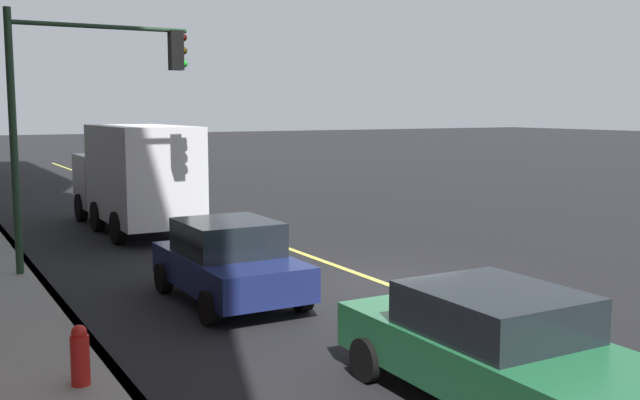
{
  "coord_description": "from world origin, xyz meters",
  "views": [
    {
      "loc": [
        -12.7,
        8.63,
        3.66
      ],
      "look_at": [
        0.79,
        1.05,
        1.75
      ],
      "focal_mm": 41.32,
      "sensor_mm": 36.0,
      "label": 1
    }
  ],
  "objects": [
    {
      "name": "ground",
      "position": [
        0.0,
        0.0,
        0.0
      ],
      "size": [
        200.0,
        200.0,
        0.0
      ],
      "primitive_type": "plane",
      "color": "black"
    },
    {
      "name": "curb_edge",
      "position": [
        0.0,
        6.34,
        0.07
      ],
      "size": [
        80.0,
        0.16,
        0.15
      ],
      "primitive_type": "cube",
      "color": "slate",
      "rests_on": "ground"
    },
    {
      "name": "lane_stripe_center",
      "position": [
        0.0,
        0.0,
        0.01
      ],
      "size": [
        80.0,
        0.16,
        0.01
      ],
      "primitive_type": "cube",
      "color": "#D8CC4C",
      "rests_on": "ground"
    },
    {
      "name": "car_green",
      "position": [
        -6.12,
        2.45,
        0.75
      ],
      "size": [
        4.51,
        2.05,
        1.47
      ],
      "color": "#1E6038",
      "rests_on": "ground"
    },
    {
      "name": "car_navy",
      "position": [
        0.16,
        3.4,
        0.78
      ],
      "size": [
        3.89,
        2.0,
        1.56
      ],
      "color": "navy",
      "rests_on": "ground"
    },
    {
      "name": "truck_white",
      "position": [
        9.22,
        2.68,
        1.67
      ],
      "size": [
        7.03,
        2.4,
        3.19
      ],
      "color": "silver",
      "rests_on": "ground"
    },
    {
      "name": "traffic_light_mast",
      "position": [
        3.97,
        5.19,
        3.94
      ],
      "size": [
        0.28,
        3.93,
        5.76
      ],
      "color": "#1E3823",
      "rests_on": "ground"
    },
    {
      "name": "fire_hydrant",
      "position": [
        -3.29,
        6.86,
        0.47
      ],
      "size": [
        0.24,
        0.24,
        0.94
      ],
      "color": "red",
      "rests_on": "ground"
    }
  ]
}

